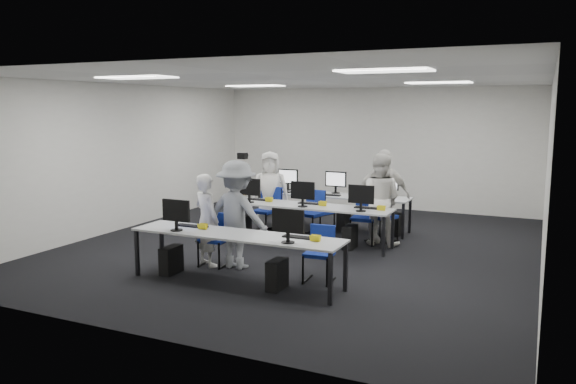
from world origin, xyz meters
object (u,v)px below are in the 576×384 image
at_px(desk_mid, 306,208).
at_px(chair_7, 381,226).
at_px(student_0, 207,220).
at_px(student_3, 382,196).
at_px(chair_2, 264,219).
at_px(chair_4, 364,228).
at_px(chair_0, 215,249).
at_px(chair_3, 310,223).
at_px(photographer, 237,215).
at_px(chair_5, 281,215).
at_px(chair_1, 319,264).
at_px(chair_6, 320,220).
at_px(student_1, 379,199).
at_px(desk_front, 236,237).
at_px(student_2, 270,191).

height_order(desk_mid, chair_7, chair_7).
relative_size(student_0, student_3, 0.85).
distance_m(desk_mid, chair_2, 1.41).
relative_size(chair_4, chair_7, 0.99).
bearing_deg(chair_0, desk_mid, 63.13).
relative_size(desk_mid, chair_3, 3.48).
bearing_deg(student_3, chair_4, -161.06).
relative_size(student_3, photographer, 1.02).
distance_m(chair_5, student_3, 2.27).
distance_m(chair_2, chair_3, 1.07).
distance_m(desk_mid, chair_0, 2.13).
bearing_deg(desk_mid, chair_2, 152.58).
bearing_deg(chair_2, chair_4, 4.95).
xyz_separation_m(chair_1, chair_6, (-1.15, 2.95, 0.01)).
bearing_deg(student_1, chair_0, 54.08).
bearing_deg(desk_front, chair_2, 110.32).
bearing_deg(desk_front, chair_5, 105.30).
height_order(chair_5, photographer, photographer).
distance_m(chair_0, chair_4, 3.01).
distance_m(desk_front, student_3, 3.59).
height_order(chair_5, student_1, student_1).
distance_m(chair_2, student_0, 2.68).
height_order(chair_3, chair_6, chair_3).
bearing_deg(desk_mid, chair_0, -112.19).
bearing_deg(student_3, chair_3, 166.15).
height_order(desk_mid, student_0, student_0).
relative_size(chair_3, student_1, 0.54).
height_order(desk_front, chair_1, chair_1).
distance_m(chair_6, student_0, 3.06).
height_order(chair_1, chair_7, chair_7).
bearing_deg(chair_0, chair_5, 88.94).
distance_m(chair_3, photographer, 2.49).
distance_m(desk_front, student_0, 1.07).
xyz_separation_m(chair_1, chair_5, (-2.03, 2.97, 0.03)).
height_order(chair_7, photographer, photographer).
xyz_separation_m(student_1, photographer, (-1.62, -2.42, 0.01)).
distance_m(chair_3, chair_7, 1.37).
bearing_deg(student_0, chair_6, -80.47).
relative_size(chair_6, student_0, 0.57).
relative_size(chair_4, student_2, 0.56).
height_order(chair_3, photographer, photographer).
height_order(student_0, student_3, student_3).
bearing_deg(photographer, chair_1, 178.75).
distance_m(desk_mid, chair_5, 1.40).
height_order(chair_0, student_1, student_1).
relative_size(chair_3, chair_5, 1.00).
bearing_deg(desk_mid, chair_5, 135.89).
relative_size(chair_5, student_3, 0.52).
relative_size(chair_0, photographer, 0.49).
bearing_deg(photographer, student_1, -119.84).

